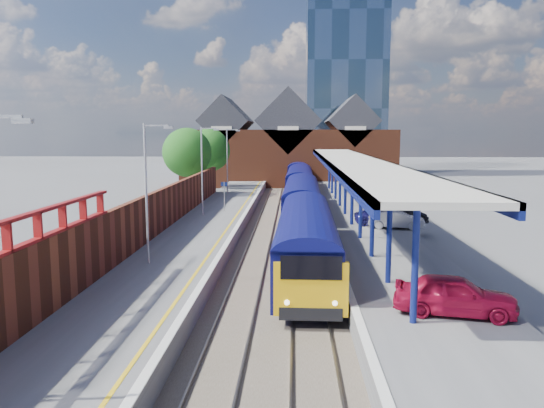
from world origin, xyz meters
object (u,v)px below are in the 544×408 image
Objects in this scene: train at (301,188)px; parked_car_red at (455,295)px; parked_car_blue at (383,217)px; lamp_post_c at (204,165)px; parked_car_silver at (397,220)px; lamp_post_d at (228,157)px; lamp_post_b at (149,185)px; platform_sign at (224,191)px; parked_car_dark at (397,214)px.

parked_car_red is (5.18, -33.34, -0.39)m from train.
parked_car_red is at bearing 178.84° from parked_car_blue.
lamp_post_c reaches higher than parked_car_blue.
parked_car_silver is (6.43, -15.79, -0.50)m from train.
train reaches higher than parked_car_silver.
lamp_post_d is 1.72× the size of parked_car_blue.
platform_sign is at bearing 85.67° from lamp_post_b.
lamp_post_c is 15.69m from parked_car_silver.
lamp_post_b is 15.19m from parked_car_red.
lamp_post_b is at bearing 126.79° from parked_car_dark.
platform_sign is (1.36, 18.00, -2.30)m from lamp_post_b.
parked_car_dark is at bearing 0.52° from parked_car_silver.
parked_car_silver is at bearing 164.62° from parked_car_dark.
lamp_post_c is 26.71m from parked_car_red.
parked_car_dark is (13.39, -5.22, -1.02)m from platform_sign.
parked_car_silver is at bearing -56.44° from lamp_post_d.
parked_car_red is 19.93m from parked_car_dark.
train is at bearing 33.96° from parked_car_silver.
parked_car_blue is at bearing -67.97° from train.
train is at bearing 22.61° from parked_car_blue.
lamp_post_c reaches higher than parked_car_red.
train is 14.34× the size of parked_car_dark.
lamp_post_d is at bearing 90.00° from lamp_post_b.
parked_car_red reaches higher than parked_car_dark.
platform_sign is at bearing 55.74° from lamp_post_c.
lamp_post_d reaches higher than parked_car_blue.
train is 15.15m from parked_car_dark.
platform_sign is 0.61× the size of parked_car_blue.
parked_car_blue is at bearing 11.05° from parked_car_red.
parked_car_dark is (14.75, 12.78, -3.32)m from lamp_post_b.
parked_car_dark is at bearing -55.62° from parked_car_blue.
parked_car_blue is (-0.67, 1.56, -0.06)m from parked_car_silver.
parked_car_dark is at bearing -52.50° from lamp_post_d.
lamp_post_d is 14.25m from platform_sign.
platform_sign reaches higher than train.
lamp_post_b is at bearing 132.01° from parked_car_blue.
lamp_post_d reaches higher than parked_car_red.
parked_car_silver is at bearing 8.71° from parked_car_red.
train is 10.52m from platform_sign.
lamp_post_b is (-7.86, -26.26, 2.87)m from train.
parked_car_red reaches higher than parked_car_silver.
parked_car_blue is at bearing -55.73° from lamp_post_d.
platform_sign is at bearing -128.19° from train.
lamp_post_c is at bearing -127.45° from train.
train is 16.22× the size of parked_car_blue.
train is 10.15m from lamp_post_d.
lamp_post_b reaches higher than platform_sign.
train reaches higher than parked_car_blue.
lamp_post_d is (0.00, 32.00, 0.00)m from lamp_post_b.
lamp_post_c is 14.60m from parked_car_blue.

